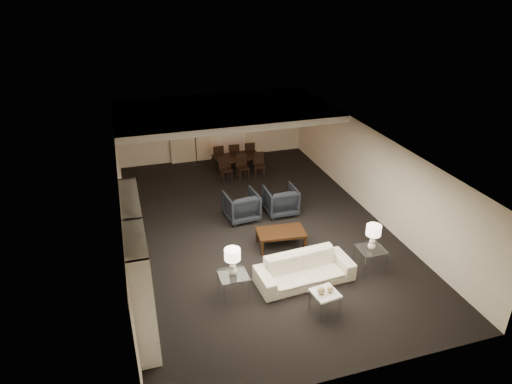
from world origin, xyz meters
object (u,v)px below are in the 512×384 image
object	(u,v)px
armchair_left	(241,206)
marble_table	(325,302)
chair_fr	(249,152)
chair_fm	(233,154)
coffee_table	(281,238)
table_lamp_right	(373,237)
chair_nm	(243,167)
armchair_right	(281,200)
sofa	(305,270)
side_table_right	(370,259)
vase_blue	(142,292)
dining_table	(238,164)
vase_amber	(137,253)
floor_lamp	(196,144)
chair_fl	(218,156)
television	(137,245)
pendant_light	(234,124)
side_table_left	(233,285)
table_lamp_left	(233,262)
chair_nl	(226,169)
chair_nr	(259,165)
floor_speaker	(145,272)

from	to	relation	value
armchair_left	marble_table	world-z (taller)	armchair_left
chair_fr	chair_fm	bearing A→B (deg)	6.20
coffee_table	table_lamp_right	xyz separation A→B (m)	(1.70, -1.60, 0.68)
table_lamp_right	chair_nm	size ratio (longest dim) A/B	0.75
armchair_right	table_lamp_right	bearing A→B (deg)	108.79
chair_fm	chair_fr	size ratio (longest dim) A/B	1.00
sofa	side_table_right	bearing A→B (deg)	-3.92
coffee_table	vase_blue	distance (m)	4.46
armchair_right	dining_table	size ratio (longest dim) A/B	0.57
vase_blue	chair_nm	xyz separation A→B (m)	(3.85, 6.84, -0.72)
vase_amber	dining_table	world-z (taller)	vase_amber
chair_fm	floor_lamp	xyz separation A→B (m)	(-1.33, 0.32, 0.41)
vase_amber	dining_table	size ratio (longest dim) A/B	0.11
chair_fm	chair_nm	bearing A→B (deg)	92.77
marble_table	chair_fl	distance (m)	8.44
vase_amber	chair_nm	size ratio (longest dim) A/B	0.21
armchair_left	television	xyz separation A→B (m)	(-3.02, -2.27, 0.63)
dining_table	vase_amber	bearing A→B (deg)	-126.14
dining_table	sofa	bearing A→B (deg)	-98.71
chair_nm	table_lamp_right	bearing A→B (deg)	-78.57
television	chair_nm	distance (m)	6.32
chair_fl	floor_lamp	world-z (taller)	floor_lamp
pendant_light	side_table_left	distance (m)	6.65
table_lamp_left	chair_fm	world-z (taller)	table_lamp_left
vase_amber	chair_fm	bearing A→B (deg)	62.93
chair_fm	table_lamp_left	bearing A→B (deg)	78.18
armchair_right	vase_amber	xyz separation A→B (m)	(-4.25, -3.51, 1.23)
side_table_left	vase_amber	xyz separation A→B (m)	(-1.95, -0.21, 1.36)
chair_nl	chair_nr	xyz separation A→B (m)	(1.20, 0.00, 0.00)
armchair_right	chair_fl	size ratio (longest dim) A/B	1.09
television	chair_fm	distance (m)	7.40
chair_nl	vase_blue	bearing A→B (deg)	-121.44
side_table_right	armchair_right	bearing A→B (deg)	108.43
chair_nr	sofa	bearing A→B (deg)	-90.52
chair_nl	chair_nm	distance (m)	0.60
chair_nl	floor_lamp	distance (m)	1.82
vase_amber	chair_nl	bearing A→B (deg)	62.46
coffee_table	vase_blue	world-z (taller)	vase_blue
marble_table	vase_amber	xyz separation A→B (m)	(-3.65, 0.89, 1.39)
sofa	armchair_right	world-z (taller)	armchair_right
armchair_right	side_table_left	bearing A→B (deg)	55.48
vase_amber	chair_nl	size ratio (longest dim) A/B	0.21
sofa	chair_fl	distance (m)	7.34
floor_speaker	floor_lamp	xyz separation A→B (m)	(2.42, 6.91, 0.31)
vase_blue	floor_lamp	size ratio (longest dim) A/B	0.10
armchair_right	coffee_table	bearing A→B (deg)	70.92
marble_table	chair_fm	distance (m)	8.43
floor_lamp	armchair_right	bearing A→B (deg)	-68.44
pendant_light	chair_fr	bearing A→B (deg)	52.67
vase_blue	chair_nl	distance (m)	7.61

